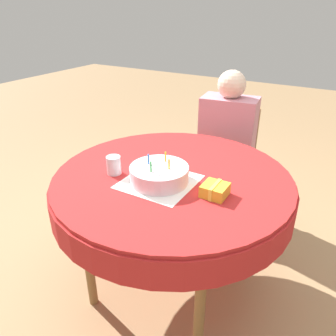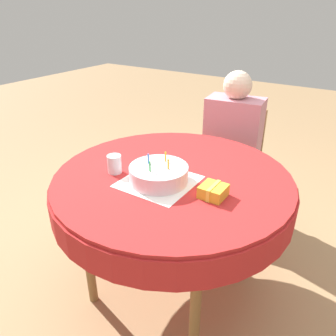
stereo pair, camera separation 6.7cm
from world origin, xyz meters
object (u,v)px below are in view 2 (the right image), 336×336
Objects in this scene: person at (232,137)px; gift_box at (213,191)px; birthday_cake at (159,174)px; chair at (233,160)px; drinking_glass at (115,164)px.

person is 9.99× the size of gift_box.
birthday_cake is (0.01, -0.94, 0.12)m from person.
birthday_cake reaches higher than chair.
chair is 9.22× the size of drinking_glass.
chair is at bearing 91.31° from birthday_cake.
gift_box is at bearing -79.76° from person.
birthday_cake is 3.04× the size of drinking_glass.
gift_box is at bearing -80.62° from chair.
drinking_glass is at bearing -173.38° from gift_box.
person is 12.36× the size of drinking_glass.
chair is 3.03× the size of birthday_cake.
person is 4.07× the size of birthday_cake.
chair is 1.09m from birthday_cake.
person reaches higher than drinking_glass.
birthday_cake is 0.25m from drinking_glass.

